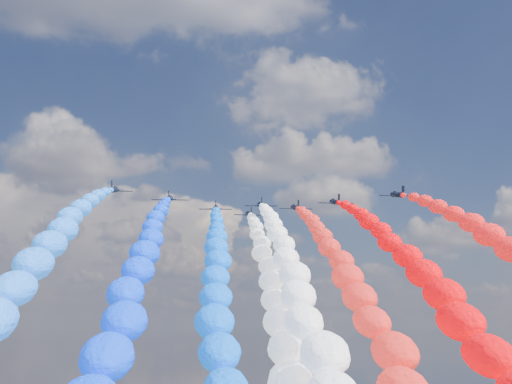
{
  "coord_description": "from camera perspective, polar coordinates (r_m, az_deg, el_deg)",
  "views": [
    {
      "loc": [
        -10.36,
        -155.49,
        77.23
      ],
      "look_at": [
        0.0,
        4.0,
        108.49
      ],
      "focal_mm": 48.03,
      "sensor_mm": 36.0,
      "label": 1
    }
  ],
  "objects": [
    {
      "name": "trail_5",
      "position": [
        117.27,
        6.64,
        -6.64
      ],
      "size": [
        5.61,
        104.7,
        44.41
      ],
      "primitive_type": null,
      "color": "red"
    },
    {
      "name": "trail_3",
      "position": [
        112.49,
        2.37,
        -6.52
      ],
      "size": [
        5.61,
        104.7,
        44.41
      ],
      "primitive_type": null,
      "color": "white"
    },
    {
      "name": "jet_1",
      "position": [
        161.85,
        -7.2,
        -0.56
      ],
      "size": [
        8.23,
        11.29,
        4.63
      ],
      "primitive_type": null,
      "rotation": [
        0.21,
        0.0,
        0.0
      ],
      "color": "black"
    },
    {
      "name": "jet_2",
      "position": [
        173.69,
        -3.37,
        -1.35
      ],
      "size": [
        8.52,
        11.5,
        4.63
      ],
      "primitive_type": null,
      "rotation": [
        0.21,
        0.0,
        -0.03
      ],
      "color": "black"
    },
    {
      "name": "jet_0",
      "position": [
        153.24,
        -11.74,
        0.18
      ],
      "size": [
        8.33,
        11.36,
        4.63
      ],
      "primitive_type": null,
      "rotation": [
        0.21,
        0.0,
        0.01
      ],
      "color": "black"
    },
    {
      "name": "trail_7",
      "position": [
        105.52,
        19.92,
        -5.57
      ],
      "size": [
        5.61,
        104.7,
        44.41
      ],
      "primitive_type": null,
      "color": "red"
    },
    {
      "name": "jet_7",
      "position": [
        158.95,
        11.72,
        -0.23
      ],
      "size": [
        8.73,
        11.64,
        4.63
      ],
      "primitive_type": null,
      "rotation": [
        0.21,
        0.0,
        0.05
      ],
      "color": "black"
    },
    {
      "name": "trail_1",
      "position": [
        105.6,
        -9.19,
        -6.09
      ],
      "size": [
        5.61,
        104.7,
        44.41
      ],
      "primitive_type": null,
      "color": "#0736FF"
    },
    {
      "name": "jet_6",
      "position": [
        165.92,
        6.61,
        -0.84
      ],
      "size": [
        8.78,
        11.69,
        4.63
      ],
      "primitive_type": null,
      "rotation": [
        0.21,
        0.0,
        0.05
      ],
      "color": "black"
    },
    {
      "name": "jet_5",
      "position": [
        172.93,
        3.31,
        -1.31
      ],
      "size": [
        8.9,
        11.77,
        4.63
      ],
      "primitive_type": null,
      "rotation": [
        0.21,
        0.0,
        0.06
      ],
      "color": "black"
    },
    {
      "name": "trail_6",
      "position": [
        110.9,
        11.83,
        -6.23
      ],
      "size": [
        5.61,
        104.7,
        44.41
      ],
      "primitive_type": null,
      "color": "#E90108"
    },
    {
      "name": "jet_4",
      "position": [
        182.58,
        -0.55,
        -1.84
      ],
      "size": [
        8.98,
        11.82,
        4.63
      ],
      "primitive_type": null,
      "rotation": [
        0.21,
        0.0,
        0.07
      ],
      "color": "black"
    },
    {
      "name": "trail_2",
      "position": [
        117.43,
        -3.3,
        -6.7
      ],
      "size": [
        5.61,
        104.7,
        44.41
      ],
      "primitive_type": null,
      "color": "blue"
    },
    {
      "name": "trail_0",
      "position": [
        97.58,
        -16.55,
        -5.37
      ],
      "size": [
        5.61,
        104.7,
        44.41
      ],
      "primitive_type": null,
      "color": "#206FFF"
    },
    {
      "name": "trail_4",
      "position": [
        126.54,
        0.79,
        -7.03
      ],
      "size": [
        5.61,
        104.7,
        44.41
      ],
      "primitive_type": null,
      "color": "white"
    },
    {
      "name": "jet_3",
      "position": [
        168.6,
        0.38,
        -1.07
      ],
      "size": [
        8.23,
        11.29,
        4.63
      ],
      "primitive_type": null,
      "rotation": [
        0.21,
        0.0,
        0.0
      ],
      "color": "black"
    }
  ]
}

